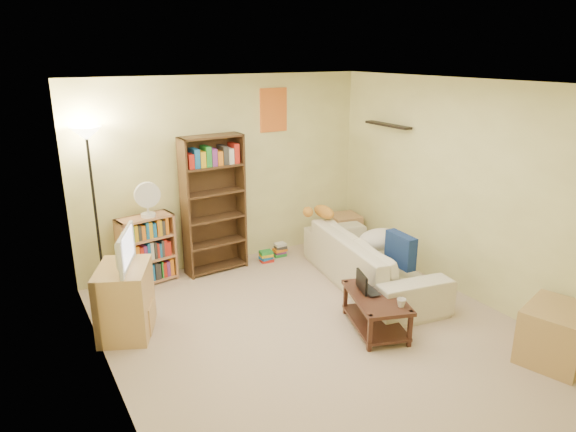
{
  "coord_description": "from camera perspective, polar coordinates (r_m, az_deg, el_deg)",
  "views": [
    {
      "loc": [
        -2.61,
        -3.93,
        2.78
      ],
      "look_at": [
        0.07,
        0.72,
        1.05
      ],
      "focal_mm": 32.0,
      "sensor_mm": 36.0,
      "label": 1
    }
  ],
  "objects": [
    {
      "name": "tall_bookshelf",
      "position": [
        6.62,
        -8.25,
        1.61
      ],
      "size": [
        0.82,
        0.32,
        1.79
      ],
      "rotation": [
        0.0,
        0.0,
        0.06
      ],
      "color": "#4A321C",
      "rests_on": "ground"
    },
    {
      "name": "tv_remote",
      "position": [
        5.67,
        9.69,
        -7.22
      ],
      "size": [
        0.05,
        0.16,
        0.02
      ],
      "primitive_type": "cube",
      "rotation": [
        0.0,
        0.0,
        -0.02
      ],
      "color": "black",
      "rests_on": "coffee_table"
    },
    {
      "name": "floor_lamp",
      "position": [
        6.16,
        -21.18,
        5.51
      ],
      "size": [
        0.34,
        0.34,
        1.99
      ],
      "color": "black",
      "rests_on": "ground"
    },
    {
      "name": "sofa",
      "position": [
        6.43,
        9.11,
        -4.84
      ],
      "size": [
        2.46,
        1.53,
        0.64
      ],
      "primitive_type": "imported",
      "rotation": [
        0.0,
        0.0,
        1.42
      ],
      "color": "beige",
      "rests_on": "ground"
    },
    {
      "name": "book_stacks",
      "position": [
        7.2,
        -1.58,
        -4.08
      ],
      "size": [
        0.46,
        0.24,
        0.19
      ],
      "color": "red",
      "rests_on": "ground"
    },
    {
      "name": "end_cabinet",
      "position": [
        5.49,
        27.6,
        -11.57
      ],
      "size": [
        0.77,
        0.7,
        0.53
      ],
      "primitive_type": "cube",
      "rotation": [
        0.0,
        0.0,
        0.3
      ],
      "color": "tan",
      "rests_on": "ground"
    },
    {
      "name": "coffee_table",
      "position": [
        5.47,
        9.75,
        -10.03
      ],
      "size": [
        0.73,
        0.98,
        0.39
      ],
      "rotation": [
        0.0,
        0.0,
        -0.32
      ],
      "color": "#422319",
      "rests_on": "ground"
    },
    {
      "name": "navy_pillow",
      "position": [
        6.0,
        12.39,
        -3.71
      ],
      "size": [
        0.15,
        0.43,
        0.38
      ],
      "primitive_type": "cube",
      "rotation": [
        0.0,
        0.0,
        1.52
      ],
      "color": "navy",
      "rests_on": "sofa"
    },
    {
      "name": "mug",
      "position": [
        5.21,
        12.48,
        -9.4
      ],
      "size": [
        0.18,
        0.18,
        0.08
      ],
      "primitive_type": "imported",
      "rotation": [
        0.0,
        0.0,
        -0.71
      ],
      "color": "silver",
      "rests_on": "coffee_table"
    },
    {
      "name": "tv_stand",
      "position": [
        5.53,
        -17.65,
        -8.92
      ],
      "size": [
        0.72,
        0.82,
        0.73
      ],
      "primitive_type": "cube",
      "rotation": [
        0.0,
        0.0,
        -0.42
      ],
      "color": "tan",
      "rests_on": "ground"
    },
    {
      "name": "side_table",
      "position": [
        7.69,
        6.28,
        -1.55
      ],
      "size": [
        0.47,
        0.47,
        0.47
      ],
      "primitive_type": "cube",
      "rotation": [
        0.0,
        0.0,
        -0.16
      ],
      "color": "tan",
      "rests_on": "ground"
    },
    {
      "name": "cream_blanket",
      "position": [
        6.46,
        10.2,
        -2.58
      ],
      "size": [
        0.59,
        0.42,
        0.25
      ],
      "primitive_type": "ellipsoid",
      "color": "beige",
      "rests_on": "sofa"
    },
    {
      "name": "room",
      "position": [
        4.86,
        3.54,
        4.09
      ],
      "size": [
        4.5,
        4.54,
        2.52
      ],
      "color": "#C9B097",
      "rests_on": "ground"
    },
    {
      "name": "tabby_cat",
      "position": [
        6.86,
        3.71,
        0.47
      ],
      "size": [
        0.51,
        0.24,
        0.17
      ],
      "color": "orange",
      "rests_on": "sofa"
    },
    {
      "name": "television",
      "position": [
        5.31,
        -18.21,
        -3.56
      ],
      "size": [
        0.73,
        0.58,
        0.38
      ],
      "primitive_type": "imported",
      "rotation": [
        0.0,
        0.0,
        1.16
      ],
      "color": "black",
      "rests_on": "tv_stand"
    },
    {
      "name": "laptop",
      "position": [
        5.48,
        9.39,
        -8.08
      ],
      "size": [
        0.39,
        0.31,
        0.02
      ],
      "primitive_type": "imported",
      "rotation": [
        0.0,
        0.0,
        1.4
      ],
      "color": "black",
      "rests_on": "coffee_table"
    },
    {
      "name": "desk_fan",
      "position": [
        6.34,
        -15.35,
        1.89
      ],
      "size": [
        0.31,
        0.17,
        0.43
      ],
      "color": "white",
      "rests_on": "short_bookshelf"
    },
    {
      "name": "laptop_screen",
      "position": [
        5.4,
        8.18,
        -7.23
      ],
      "size": [
        0.1,
        0.28,
        0.19
      ],
      "primitive_type": "cube",
      "rotation": [
        0.0,
        0.0,
        -0.32
      ],
      "color": "white",
      "rests_on": "laptop"
    },
    {
      "name": "short_bookshelf",
      "position": [
        6.58,
        -15.39,
        -3.68
      ],
      "size": [
        0.71,
        0.38,
        0.87
      ],
      "rotation": [
        0.0,
        0.0,
        0.17
      ],
      "color": "#AF7855",
      "rests_on": "ground"
    }
  ]
}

